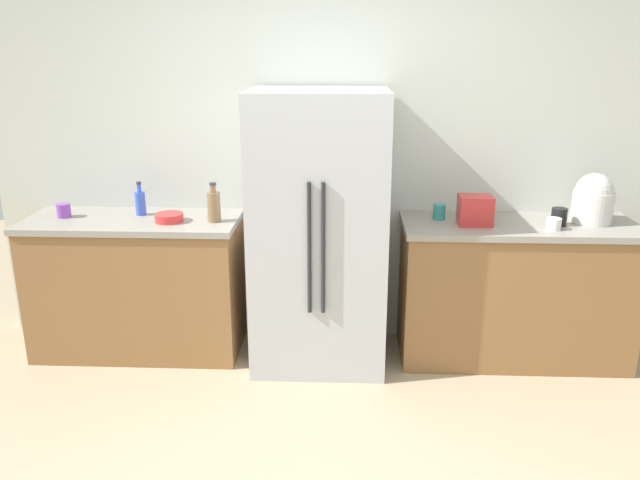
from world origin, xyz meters
The scene contains 13 objects.
kitchen_back_panel centered at (0.00, 1.79, 1.47)m, with size 4.63×0.10×2.94m, color silver.
counter_left centered at (-1.30, 1.45, 0.46)m, with size 1.38×0.59×0.92m.
counter_right centered at (1.19, 1.45, 0.46)m, with size 1.48×0.59×0.92m.
refrigerator centered at (-0.08, 1.38, 0.87)m, with size 0.84×0.72×1.75m.
toaster centered at (0.89, 1.40, 1.02)m, with size 0.20×0.16×0.18m, color red.
rice_cooker centered at (1.64, 1.49, 1.07)m, with size 0.25×0.25×0.31m.
bottle_a centered at (-0.75, 1.40, 1.03)m, with size 0.08×0.08×0.25m.
bottle_b centered at (-1.26, 1.54, 1.01)m, with size 0.07×0.07×0.22m.
cup_a centered at (-1.75, 1.47, 0.97)m, with size 0.09×0.09×0.09m, color purple.
cup_b centered at (0.69, 1.52, 0.97)m, with size 0.08×0.08×0.10m, color teal.
cup_c centered at (1.35, 1.31, 0.96)m, with size 0.09×0.09×0.07m, color white.
cup_d centered at (1.41, 1.41, 0.98)m, with size 0.10×0.10×0.11m, color black.
bowl_a centered at (-1.03, 1.39, 0.95)m, with size 0.18×0.18×0.05m, color red.
Camera 1 is at (0.09, -2.41, 2.00)m, focal length 35.26 mm.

